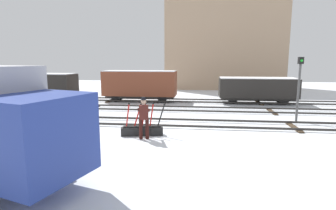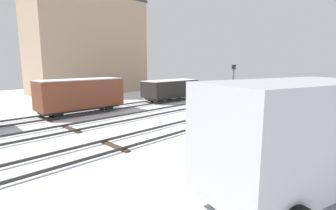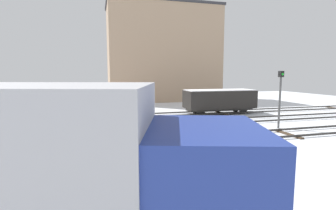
% 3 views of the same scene
% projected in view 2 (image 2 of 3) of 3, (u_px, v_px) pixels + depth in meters
% --- Properties ---
extents(ground_plane, '(60.00, 60.00, 0.00)m').
position_uv_depth(ground_plane, '(199.00, 124.00, 14.79)').
color(ground_plane, silver).
extents(track_main_line, '(44.00, 1.94, 0.18)m').
position_uv_depth(track_main_line, '(199.00, 122.00, 14.77)').
color(track_main_line, '#2D2B28').
rests_on(track_main_line, ground_plane).
extents(track_siding_near, '(44.00, 1.94, 0.18)m').
position_uv_depth(track_siding_near, '(153.00, 113.00, 17.54)').
color(track_siding_near, '#2D2B28').
rests_on(track_siding_near, ground_plane).
extents(track_siding_far, '(44.00, 1.94, 0.18)m').
position_uv_depth(track_siding_far, '(122.00, 107.00, 20.05)').
color(track_siding_far, '#2D2B28').
rests_on(track_siding_far, ground_plane).
extents(switch_lever_frame, '(1.93, 0.69, 1.45)m').
position_uv_depth(switch_lever_frame, '(219.00, 129.00, 12.50)').
color(switch_lever_frame, black).
rests_on(switch_lever_frame, ground_plane).
extents(rail_worker, '(0.63, 0.75, 1.77)m').
position_uv_depth(rail_worker, '(231.00, 116.00, 12.15)').
color(rail_worker, '#351511').
rests_on(rail_worker, ground_plane).
extents(delivery_truck, '(6.69, 3.91, 3.07)m').
position_uv_depth(delivery_truck, '(309.00, 134.00, 6.41)').
color(delivery_truck, navy).
rests_on(delivery_truck, ground_plane).
extents(signal_post, '(0.24, 0.32, 3.40)m').
position_uv_depth(signal_post, '(233.00, 81.00, 20.12)').
color(signal_post, '#4C4C4C').
rests_on(signal_post, ground_plane).
extents(apartment_building, '(13.44, 6.44, 11.42)m').
position_uv_depth(apartment_building, '(88.00, 45.00, 30.34)').
color(apartment_building, tan).
rests_on(apartment_building, ground_plane).
extents(freight_car_near_switch, '(5.66, 2.24, 1.96)m').
position_uv_depth(freight_car_near_switch, '(171.00, 89.00, 23.86)').
color(freight_car_near_switch, '#2D2B28').
rests_on(freight_car_near_switch, ground_plane).
extents(freight_car_back_track, '(5.74, 2.01, 2.44)m').
position_uv_depth(freight_car_back_track, '(81.00, 94.00, 17.44)').
color(freight_car_back_track, '#2D2B28').
rests_on(freight_car_back_track, ground_plane).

